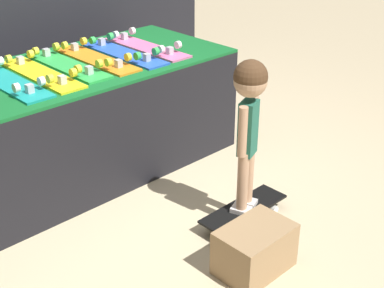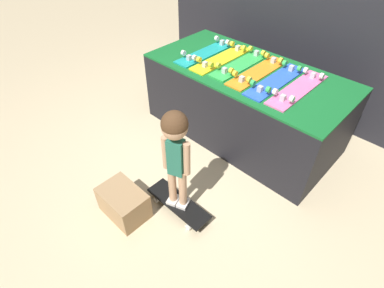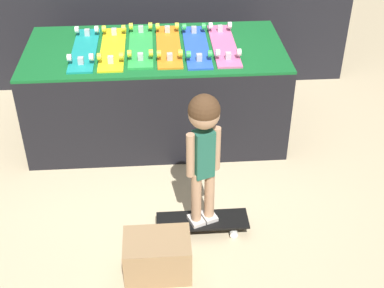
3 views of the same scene
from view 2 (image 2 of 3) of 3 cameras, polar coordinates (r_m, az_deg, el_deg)
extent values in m
plane|color=beige|center=(3.08, 2.74, -2.36)|extent=(16.00, 16.00, 0.00)
cube|color=black|center=(3.21, 9.80, 7.57)|extent=(1.99, 0.97, 0.74)
cube|color=#146028|center=(3.02, 10.64, 13.60)|extent=(1.99, 0.97, 0.02)
cube|color=teal|center=(3.29, 2.71, 16.97)|extent=(0.18, 0.78, 0.01)
cube|color=#B7B7BC|center=(3.46, 5.75, 18.67)|extent=(0.04, 0.04, 0.05)
cylinder|color=white|center=(3.41, 6.84, 18.68)|extent=(0.03, 0.05, 0.05)
cylinder|color=white|center=(3.49, 4.74, 19.42)|extent=(0.03, 0.05, 0.05)
cube|color=#B7B7BC|center=(3.10, -0.58, 16.12)|extent=(0.04, 0.04, 0.05)
cylinder|color=white|center=(3.04, 0.50, 16.12)|extent=(0.03, 0.05, 0.05)
cylinder|color=white|center=(3.14, -1.64, 16.95)|extent=(0.03, 0.05, 0.05)
cube|color=yellow|center=(3.17, 5.72, 15.82)|extent=(0.18, 0.78, 0.01)
cube|color=#B7B7BC|center=(3.34, 8.71, 17.59)|extent=(0.04, 0.04, 0.05)
cylinder|color=yellow|center=(3.29, 9.88, 17.57)|extent=(0.03, 0.05, 0.05)
cylinder|color=yellow|center=(3.38, 7.66, 18.40)|extent=(0.03, 0.05, 0.05)
cube|color=#B7B7BC|center=(2.98, 2.48, 14.90)|extent=(0.04, 0.04, 0.05)
cylinder|color=yellow|center=(2.92, 3.67, 14.86)|extent=(0.03, 0.05, 0.05)
cylinder|color=yellow|center=(3.01, 1.36, 15.80)|extent=(0.03, 0.05, 0.05)
cube|color=green|center=(3.08, 9.31, 14.72)|extent=(0.18, 0.78, 0.01)
cube|color=#B7B7BC|center=(3.27, 12.20, 16.55)|extent=(0.04, 0.04, 0.05)
cylinder|color=yellow|center=(3.22, 13.43, 16.49)|extent=(0.03, 0.05, 0.05)
cylinder|color=yellow|center=(3.29, 11.11, 17.40)|extent=(0.03, 0.05, 0.05)
cube|color=#B7B7BC|center=(2.88, 6.21, 13.75)|extent=(0.04, 0.04, 0.05)
cylinder|color=yellow|center=(2.83, 7.50, 13.67)|extent=(0.03, 0.05, 0.05)
cylinder|color=yellow|center=(2.91, 5.03, 14.71)|extent=(0.03, 0.05, 0.05)
cube|color=orange|center=(2.97, 12.45, 13.18)|extent=(0.18, 0.78, 0.01)
cube|color=#B7B7BC|center=(3.16, 15.26, 15.13)|extent=(0.04, 0.04, 0.05)
cylinder|color=yellow|center=(3.11, 16.58, 15.03)|extent=(0.03, 0.05, 0.05)
cylinder|color=yellow|center=(3.18, 14.13, 16.05)|extent=(0.03, 0.05, 0.05)
cube|color=#B7B7BC|center=(2.76, 9.46, 12.10)|extent=(0.04, 0.04, 0.05)
cylinder|color=yellow|center=(2.71, 10.86, 11.97)|extent=(0.03, 0.05, 0.05)
cylinder|color=yellow|center=(2.78, 8.22, 13.14)|extent=(0.03, 0.05, 0.05)
cube|color=blue|center=(2.86, 15.70, 11.44)|extent=(0.18, 0.78, 0.01)
cube|color=#B7B7BC|center=(3.05, 18.41, 13.53)|extent=(0.04, 0.04, 0.05)
cylinder|color=green|center=(3.01, 19.80, 13.38)|extent=(0.03, 0.05, 0.05)
cylinder|color=green|center=(3.07, 17.25, 14.50)|extent=(0.03, 0.05, 0.05)
cube|color=#B7B7BC|center=(2.64, 12.85, 10.20)|extent=(0.04, 0.04, 0.05)
cylinder|color=green|center=(2.60, 14.36, 10.01)|extent=(0.03, 0.05, 0.05)
cylinder|color=green|center=(2.66, 11.54, 11.32)|extent=(0.03, 0.05, 0.05)
cube|color=pink|center=(2.79, 19.52, 9.78)|extent=(0.18, 0.78, 0.01)
cube|color=#B7B7BC|center=(2.99, 22.06, 12.00)|extent=(0.04, 0.04, 0.05)
cylinder|color=white|center=(2.95, 23.51, 11.81)|extent=(0.03, 0.05, 0.05)
cylinder|color=white|center=(3.00, 20.87, 13.02)|extent=(0.03, 0.05, 0.05)
cube|color=#B7B7BC|center=(2.57, 16.92, 8.41)|extent=(0.04, 0.04, 0.05)
cylinder|color=white|center=(2.53, 18.52, 8.16)|extent=(0.03, 0.05, 0.05)
cylinder|color=white|center=(2.58, 15.56, 9.59)|extent=(0.03, 0.05, 0.05)
cube|color=black|center=(2.58, -2.62, -11.14)|extent=(0.60, 0.19, 0.01)
cube|color=#B7B7BC|center=(2.52, 0.63, -14.08)|extent=(0.04, 0.04, 0.05)
cylinder|color=white|center=(2.58, 1.89, -13.33)|extent=(0.05, 0.03, 0.05)
cylinder|color=white|center=(2.51, -0.69, -15.49)|extent=(0.05, 0.03, 0.05)
cube|color=#B7B7BC|center=(2.70, -5.56, -9.20)|extent=(0.04, 0.04, 0.05)
cylinder|color=white|center=(2.75, -4.27, -8.62)|extent=(0.05, 0.03, 0.05)
cylinder|color=white|center=(2.69, -6.82, -10.48)|extent=(0.05, 0.03, 0.05)
cube|color=silver|center=(2.55, -1.68, -11.18)|extent=(0.12, 0.14, 0.03)
cylinder|color=tan|center=(2.40, -1.77, -8.31)|extent=(0.06, 0.06, 0.37)
cube|color=silver|center=(2.58, -3.57, -10.52)|extent=(0.12, 0.14, 0.03)
cylinder|color=tan|center=(2.42, -3.77, -7.64)|extent=(0.06, 0.06, 0.37)
cube|color=#236651|center=(2.18, -3.05, -2.52)|extent=(0.14, 0.12, 0.32)
cylinder|color=tan|center=(2.14, -0.99, -2.89)|extent=(0.05, 0.05, 0.29)
cylinder|color=tan|center=(2.20, -5.07, -1.65)|extent=(0.05, 0.05, 0.29)
sphere|color=tan|center=(2.00, -3.33, 3.30)|extent=(0.18, 0.18, 0.18)
sphere|color=#4C331E|center=(1.98, -3.35, 3.82)|extent=(0.19, 0.19, 0.19)
cube|color=#A37F56|center=(2.58, -12.88, -10.87)|extent=(0.40, 0.27, 0.26)
camera|label=1|loc=(3.35, -62.29, 17.08)|focal=50.00mm
camera|label=3|loc=(2.13, -98.55, 4.92)|focal=50.00mm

